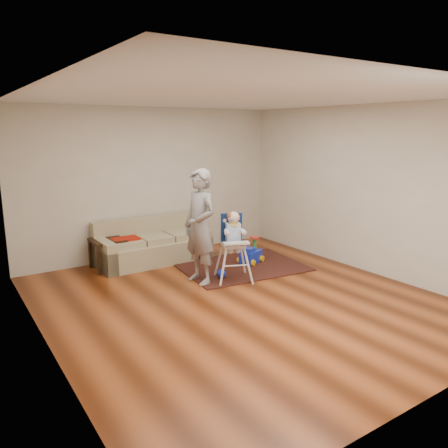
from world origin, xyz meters
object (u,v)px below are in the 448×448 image
side_table (108,254)px  adult (200,227)px  ride_on_toy (251,250)px  toy_ball (222,274)px  high_chair (233,247)px  sofa (154,241)px

side_table → adult: (0.96, -1.42, 0.61)m
side_table → ride_on_toy: side_table is taller
toy_ball → high_chair: high_chair is taller
high_chair → adult: bearing=-179.3°
sofa → adult: size_ratio=1.14×
ride_on_toy → side_table: bearing=131.6°
side_table → adult: 1.82m
side_table → high_chair: bearing=-48.4°
ride_on_toy → high_chair: high_chair is taller
toy_ball → adult: size_ratio=0.08×
ride_on_toy → toy_ball: bearing=-177.1°
side_table → sofa: bearing=-3.4°
sofa → adult: (0.14, -1.37, 0.49)m
ride_on_toy → high_chair: bearing=-166.6°
sofa → side_table: sofa is taller
toy_ball → adult: 0.86m
high_chair → ride_on_toy: bearing=58.7°
side_table → high_chair: 2.18m
sofa → high_chair: bearing=-69.1°
side_table → high_chair: size_ratio=0.47×
side_table → toy_ball: 1.98m
sofa → toy_ball: bearing=-72.1°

